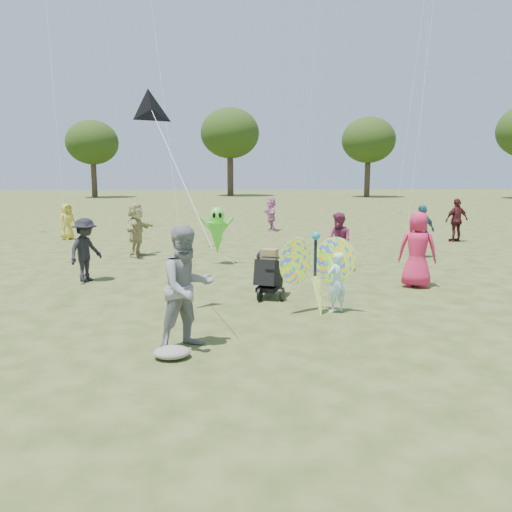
{
  "coord_description": "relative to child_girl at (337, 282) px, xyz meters",
  "views": [
    {
      "loc": [
        -1.18,
        -8.19,
        2.7
      ],
      "look_at": [
        -0.2,
        1.5,
        1.1
      ],
      "focal_mm": 35.0,
      "sensor_mm": 36.0,
      "label": 1
    }
  ],
  "objects": [
    {
      "name": "crowd_g",
      "position": [
        -8.26,
        12.0,
        0.15
      ],
      "size": [
        0.86,
        0.86,
        1.5
      ],
      "primitive_type": "imported",
      "rotation": [
        0.0,
        0.0,
        0.78
      ],
      "color": "gold",
      "rests_on": "ground"
    },
    {
      "name": "crowd_j",
      "position": [
        0.62,
        14.56,
        0.19
      ],
      "size": [
        0.62,
        1.52,
        1.6
      ],
      "primitive_type": "imported",
      "rotation": [
        0.0,
        0.0,
        4.81
      ],
      "color": "#C26FA1",
      "rests_on": "ground"
    },
    {
      "name": "crowd_e",
      "position": [
        1.18,
        4.23,
        0.22
      ],
      "size": [
        0.9,
        0.99,
        1.65
      ],
      "primitive_type": "imported",
      "rotation": [
        0.0,
        0.0,
        5.15
      ],
      "color": "#7F2A4E",
      "rests_on": "ground"
    },
    {
      "name": "child_girl",
      "position": [
        0.0,
        0.0,
        0.0
      ],
      "size": [
        0.52,
        0.46,
        1.21
      ],
      "primitive_type": "imported",
      "rotation": [
        0.0,
        0.0,
        3.61
      ],
      "color": "#ADE7F5",
      "rests_on": "ground"
    },
    {
      "name": "crowd_c",
      "position": [
        4.48,
        6.16,
        0.26
      ],
      "size": [
        1.09,
        0.76,
        1.72
      ],
      "primitive_type": "imported",
      "rotation": [
        0.0,
        0.0,
        3.51
      ],
      "color": "#316A87",
      "rests_on": "ground"
    },
    {
      "name": "crowd_a",
      "position": [
        2.5,
        1.99,
        0.31
      ],
      "size": [
        1.06,
        0.91,
        1.83
      ],
      "primitive_type": "imported",
      "rotation": [
        0.0,
        0.0,
        2.69
      ],
      "color": "#CA204B",
      "rests_on": "ground"
    },
    {
      "name": "crowd_b",
      "position": [
        -5.58,
        3.47,
        0.2
      ],
      "size": [
        1.03,
        1.2,
        1.62
      ],
      "primitive_type": "imported",
      "rotation": [
        0.0,
        0.0,
        1.07
      ],
      "color": "black",
      "rests_on": "ground"
    },
    {
      "name": "crowd_d",
      "position": [
        -4.83,
        7.35,
        0.28
      ],
      "size": [
        1.04,
        1.73,
        1.78
      ],
      "primitive_type": "imported",
      "rotation": [
        0.0,
        0.0,
        1.24
      ],
      "color": "tan",
      "rests_on": "ground"
    },
    {
      "name": "crowd_h",
      "position": [
        7.52,
        9.75,
        0.27
      ],
      "size": [
        1.08,
        0.61,
        1.74
      ],
      "primitive_type": "imported",
      "rotation": [
        0.0,
        0.0,
        3.33
      ],
      "color": "#4A181D",
      "rests_on": "ground"
    },
    {
      "name": "jogging_stroller",
      "position": [
        -1.17,
        1.38,
        0.01
      ],
      "size": [
        0.77,
        1.14,
        1.09
      ],
      "rotation": [
        0.0,
        0.0,
        -0.42
      ],
      "color": "black",
      "rests_on": "ground"
    },
    {
      "name": "alien_kite",
      "position": [
        -2.2,
        5.59,
        0.37
      ],
      "size": [
        1.12,
        0.69,
        1.74
      ],
      "color": "#53E435",
      "rests_on": "ground"
    },
    {
      "name": "delta_kite_rig",
      "position": [
        -3.49,
        0.19,
        3.24
      ],
      "size": [
        1.51,
        2.19,
        2.73
      ],
      "color": "black",
      "rests_on": "ground"
    },
    {
      "name": "ground",
      "position": [
        -1.36,
        -1.17,
        -0.6
      ],
      "size": [
        160.0,
        160.0,
        0.0
      ],
      "primitive_type": "plane",
      "color": "#51592B",
      "rests_on": "ground"
    },
    {
      "name": "butterfly_kite",
      "position": [
        -0.41,
        0.0,
        0.21
      ],
      "size": [
        1.74,
        0.75,
        1.8
      ],
      "color": "orange",
      "rests_on": "ground"
    },
    {
      "name": "adult_man",
      "position": [
        -2.85,
        -1.76,
        0.36
      ],
      "size": [
        1.18,
        1.12,
        1.93
      ],
      "primitive_type": "imported",
      "rotation": [
        0.0,
        0.0,
        0.56
      ],
      "color": "gray",
      "rests_on": "ground"
    },
    {
      "name": "tree_line",
      "position": [
        2.31,
        43.82,
        6.26
      ],
      "size": [
        91.78,
        33.6,
        10.79
      ],
      "color": "#3A2D21",
      "rests_on": "ground"
    },
    {
      "name": "grey_bag",
      "position": [
        -3.07,
        -2.2,
        -0.52
      ],
      "size": [
        0.55,
        0.45,
        0.18
      ],
      "primitive_type": "ellipsoid",
      "color": "gray",
      "rests_on": "ground"
    }
  ]
}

